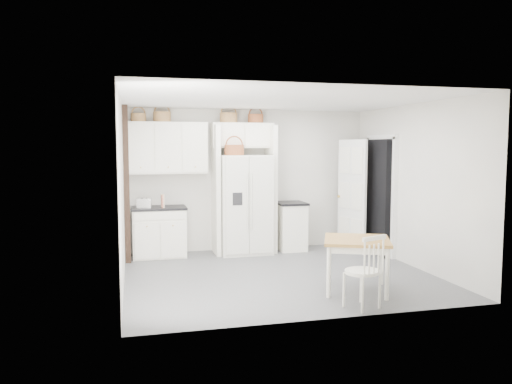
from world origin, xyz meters
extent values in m
plane|color=#4B4B4C|center=(0.00, 0.00, 0.00)|extent=(4.50, 4.50, 0.00)
plane|color=white|center=(0.00, 0.00, 2.60)|extent=(4.50, 4.50, 0.00)
plane|color=beige|center=(0.00, 2.00, 1.30)|extent=(4.50, 0.00, 4.50)
plane|color=beige|center=(-2.25, 0.00, 1.30)|extent=(0.00, 4.00, 4.00)
plane|color=beige|center=(2.25, 0.00, 1.30)|extent=(0.00, 4.00, 4.00)
cube|color=silver|center=(-0.15, 1.65, 0.89)|extent=(0.92, 0.74, 1.77)
cube|color=white|center=(-1.67, 1.70, 0.42)|extent=(0.91, 0.57, 0.84)
cube|color=white|center=(0.74, 1.70, 0.43)|extent=(0.49, 0.58, 0.86)
cube|color=#9C642E|center=(0.77, -1.06, 0.35)|extent=(1.11, 1.11, 0.70)
cube|color=white|center=(0.53, -1.73, 0.44)|extent=(0.54, 0.52, 0.88)
cube|color=black|center=(-1.67, 1.70, 0.86)|extent=(0.94, 0.61, 0.04)
cube|color=black|center=(0.74, 1.70, 0.88)|extent=(0.53, 0.62, 0.04)
cube|color=silver|center=(-1.92, 1.59, 0.96)|extent=(0.26, 0.18, 0.17)
cube|color=maroon|center=(-1.60, 1.62, 0.99)|extent=(0.05, 0.15, 0.22)
cube|color=beige|center=(-1.61, 1.62, 0.99)|extent=(0.06, 0.15, 0.23)
cylinder|color=brown|center=(-1.98, 1.83, 2.42)|extent=(0.26, 0.26, 0.14)
cylinder|color=brown|center=(-1.58, 1.83, 2.44)|extent=(0.30, 0.30, 0.18)
cylinder|color=brown|center=(-0.40, 1.83, 2.44)|extent=(0.32, 0.32, 0.18)
cylinder|color=brown|center=(0.10, 1.83, 2.43)|extent=(0.28, 0.28, 0.16)
cylinder|color=brown|center=(-0.36, 1.55, 1.86)|extent=(0.34, 0.34, 0.18)
cube|color=white|center=(-1.50, 1.83, 1.90)|extent=(1.40, 0.34, 0.90)
cube|color=white|center=(-0.15, 1.83, 2.12)|extent=(1.12, 0.34, 0.45)
cube|color=white|center=(-0.66, 1.70, 1.15)|extent=(0.08, 0.60, 2.30)
cube|color=white|center=(0.36, 1.70, 1.15)|extent=(0.08, 0.60, 2.30)
cube|color=black|center=(-2.20, 1.35, 1.30)|extent=(0.09, 0.09, 2.60)
cube|color=black|center=(2.16, 1.00, 1.02)|extent=(0.18, 0.85, 2.05)
cube|color=white|center=(1.80, 1.33, 1.02)|extent=(0.21, 0.79, 2.05)
camera|label=1|loc=(-2.11, -7.07, 1.92)|focal=35.00mm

